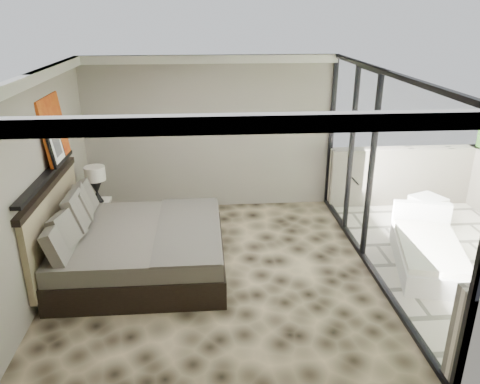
{
  "coord_description": "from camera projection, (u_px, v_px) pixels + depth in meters",
  "views": [
    {
      "loc": [
        -0.11,
        -5.84,
        3.52
      ],
      "look_at": [
        0.38,
        0.4,
        1.07
      ],
      "focal_mm": 35.0,
      "sensor_mm": 36.0,
      "label": 1
    }
  ],
  "objects": [
    {
      "name": "floor",
      "position": [
        216.0,
        272.0,
        6.71
      ],
      "size": [
        5.0,
        5.0,
        0.0
      ],
      "primitive_type": "plane",
      "color": "black",
      "rests_on": "ground"
    },
    {
      "name": "ceiling",
      "position": [
        211.0,
        74.0,
        5.69
      ],
      "size": [
        4.5,
        5.0,
        0.02
      ],
      "primitive_type": "cube",
      "color": "silver",
      "rests_on": "back_wall"
    },
    {
      "name": "back_wall",
      "position": [
        210.0,
        134.0,
        8.51
      ],
      "size": [
        4.5,
        0.02,
        2.8
      ],
      "primitive_type": "cube",
      "color": "gray",
      "rests_on": "floor"
    },
    {
      "name": "left_wall",
      "position": [
        40.0,
        186.0,
        6.03
      ],
      "size": [
        0.02,
        5.0,
        2.8
      ],
      "primitive_type": "cube",
      "color": "gray",
      "rests_on": "floor"
    },
    {
      "name": "glass_wall",
      "position": [
        379.0,
        176.0,
        6.37
      ],
      "size": [
        0.08,
        5.0,
        2.8
      ],
      "primitive_type": "cube",
      "color": "white",
      "rests_on": "floor"
    },
    {
      "name": "terrace_slab",
      "position": [
        466.0,
        265.0,
        7.01
      ],
      "size": [
        3.0,
        5.0,
        0.12
      ],
      "primitive_type": "cube",
      "color": "beige",
      "rests_on": "ground"
    },
    {
      "name": "picture_ledge",
      "position": [
        46.0,
        176.0,
        6.1
      ],
      "size": [
        0.12,
        2.2,
        0.05
      ],
      "primitive_type": "cube",
      "color": "black",
      "rests_on": "left_wall"
    },
    {
      "name": "bed",
      "position": [
        134.0,
        246.0,
        6.65
      ],
      "size": [
        2.35,
        2.28,
        1.31
      ],
      "color": "black",
      "rests_on": "floor"
    },
    {
      "name": "nightstand",
      "position": [
        97.0,
        217.0,
        7.93
      ],
      "size": [
        0.47,
        0.47,
        0.46
      ],
      "primitive_type": "cube",
      "rotation": [
        0.0,
        0.0,
        0.01
      ],
      "color": "black",
      "rests_on": "floor"
    },
    {
      "name": "table_lamp",
      "position": [
        95.0,
        180.0,
        7.68
      ],
      "size": [
        0.34,
        0.34,
        0.62
      ],
      "color": "black",
      "rests_on": "nightstand"
    },
    {
      "name": "abstract_canvas",
      "position": [
        54.0,
        129.0,
        6.5
      ],
      "size": [
        0.13,
        0.9,
        0.9
      ],
      "primitive_type": "cube",
      "rotation": [
        0.0,
        -0.1,
        0.0
      ],
      "color": "#C64710",
      "rests_on": "picture_ledge"
    },
    {
      "name": "framed_print",
      "position": [
        55.0,
        143.0,
        6.35
      ],
      "size": [
        0.11,
        0.5,
        0.6
      ],
      "primitive_type": "cube",
      "rotation": [
        0.0,
        -0.14,
        0.0
      ],
      "color": "black",
      "rests_on": "picture_ledge"
    },
    {
      "name": "ottoman",
      "position": [
        427.0,
        210.0,
        8.2
      ],
      "size": [
        0.64,
        0.64,
        0.49
      ],
      "primitive_type": "cube",
      "rotation": [
        0.0,
        0.0,
        0.4
      ],
      "color": "white",
      "rests_on": "terrace_slab"
    },
    {
      "name": "lounger",
      "position": [
        428.0,
        252.0,
        6.83
      ],
      "size": [
        1.3,
        1.92,
        0.69
      ],
      "rotation": [
        0.0,
        0.0,
        -0.26
      ],
      "color": "silver",
      "rests_on": "terrace_slab"
    }
  ]
}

